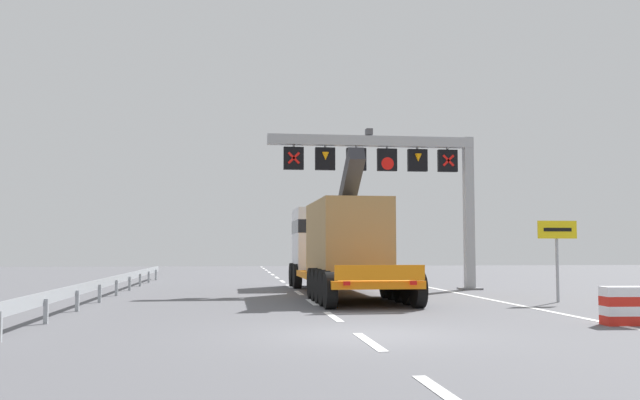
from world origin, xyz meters
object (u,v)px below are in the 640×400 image
at_px(overhead_lane_gantry, 398,167).
at_px(exit_sign_yellow, 557,241).
at_px(crash_barrier_striped, 624,306).
at_px(heavy_haul_truck_orange, 336,244).

bearing_deg(overhead_lane_gantry, exit_sign_yellow, -62.73).
bearing_deg(crash_barrier_striped, heavy_haul_truck_orange, 111.83).
distance_m(heavy_haul_truck_orange, exit_sign_yellow, 8.82).
bearing_deg(heavy_haul_truck_orange, overhead_lane_gantry, 25.86).
height_order(overhead_lane_gantry, heavy_haul_truck_orange, overhead_lane_gantry).
height_order(heavy_haul_truck_orange, exit_sign_yellow, heavy_haul_truck_orange).
height_order(heavy_haul_truck_orange, crash_barrier_striped, heavy_haul_truck_orange).
relative_size(exit_sign_yellow, crash_barrier_striped, 2.66).
bearing_deg(overhead_lane_gantry, crash_barrier_striped, -81.62).
height_order(overhead_lane_gantry, exit_sign_yellow, overhead_lane_gantry).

